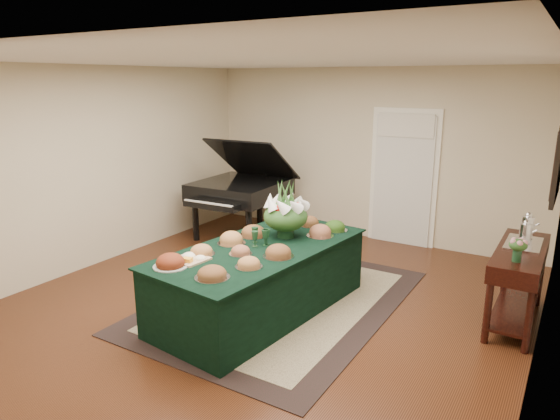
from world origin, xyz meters
The scene contains 14 objects.
ground centered at (0.00, 0.00, 0.00)m, with size 6.00×6.00×0.00m, color black.
area_rug centered at (0.12, 0.14, 0.01)m, with size 2.43×3.41×0.01m.
kitchen_doorway centered at (0.60, 2.97, 1.02)m, with size 1.05×0.07×2.10m.
buffet_table centered at (0.06, -0.20, 0.38)m, with size 1.47×2.65×0.76m.
food_platters centered at (0.05, -0.20, 0.81)m, with size 1.16×2.24×0.11m.
cutting_board centered at (-0.31, -0.90, 0.80)m, with size 0.34×0.34×0.10m.
green_goblets centered at (0.02, -0.15, 0.85)m, with size 0.23×0.20×0.18m.
floral_centerpiece centered at (0.11, 0.24, 1.07)m, with size 0.52×0.52×0.52m.
grand_piano centered at (-1.75, 1.95, 0.80)m, with size 1.45×1.62×1.62m.
wicker_basket centered at (-0.82, 1.24, 0.14)m, with size 0.45×0.45×0.28m, color #A27741.
mahogany_sideboard centered at (2.50, 0.97, 0.65)m, with size 0.45×1.42×0.83m.
tea_service centered at (2.50, 1.24, 0.95)m, with size 0.34×0.58×0.30m.
pink_bouquet centered at (2.49, 0.52, 0.99)m, with size 0.19×0.19×0.24m.
wall_painting centered at (2.72, 0.97, 1.75)m, with size 0.05×0.95×0.75m.
Camera 1 is at (2.89, -4.46, 2.51)m, focal length 32.00 mm.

